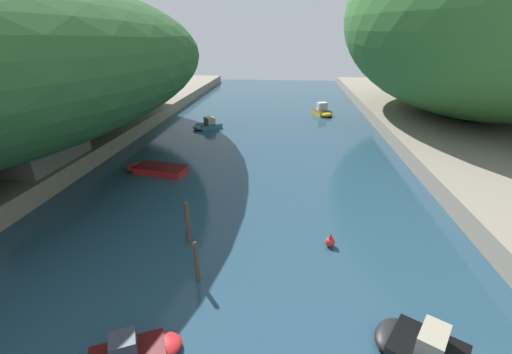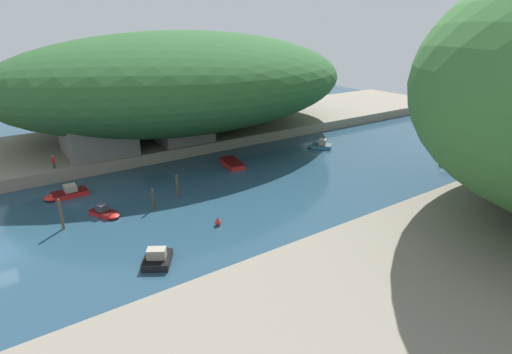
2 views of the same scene
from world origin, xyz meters
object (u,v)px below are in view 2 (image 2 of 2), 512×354
Objects in this scene: boathouse_shed at (181,123)px; channel_buoy_near at (218,222)px; person_on_quay at (53,161)px; boat_cabin_cruiser at (230,162)px; boat_navy_launch at (105,212)px; boat_yellow_tender at (158,257)px; waterfront_building at (96,127)px; boat_red_skiff at (66,193)px; boat_mid_channel at (448,160)px; boat_far_upstream at (320,145)px.

channel_buoy_near is at bearing -17.37° from boathouse_shed.
boat_cabin_cruiser is at bearing -11.72° from person_on_quay.
boathouse_shed is 2.24× the size of boat_navy_launch.
channel_buoy_near is (-2.74, 7.15, -0.09)m from boat_yellow_tender.
boathouse_shed reaches higher than channel_buoy_near.
waterfront_building reaches higher than boat_cabin_cruiser.
boat_red_skiff is at bearing -145.40° from channel_buoy_near.
boat_mid_channel is 4.95× the size of channel_buoy_near.
channel_buoy_near is at bearing 52.99° from boat_yellow_tender.
boat_navy_launch is at bearing -73.65° from person_on_quay.
boat_navy_launch is 0.62× the size of boat_cabin_cruiser.
boat_far_upstream is 15.71m from boat_cabin_cruiser.
boathouse_shed is (0.53, 12.20, -0.95)m from waterfront_building.
boat_mid_channel is (27.40, 27.53, -3.63)m from boathouse_shed.
boat_red_skiff is at bearing -97.97° from boat_navy_launch.
person_on_quay reaches higher than boat_yellow_tender.
channel_buoy_near is at bearing 168.01° from boat_far_upstream.
channel_buoy_near reaches higher than boat_cabin_cruiser.
boathouse_shed is at bearing 93.68° from boat_yellow_tender.
boat_navy_launch is at bearing -151.21° from boat_cabin_cruiser.
boat_yellow_tender is 7.66m from channel_buoy_near.
boat_far_upstream is at bearing 58.28° from boat_yellow_tender.
boat_yellow_tender reaches higher than boat_red_skiff.
boat_navy_launch is (16.80, -16.29, -3.83)m from boathouse_shed.
boat_cabin_cruiser is at bearing 53.72° from waterfront_building.
boat_yellow_tender reaches higher than boat_navy_launch.
boat_far_upstream is at bearing 163.10° from boat_navy_launch.
boathouse_shed is at bearing 113.12° from boat_cabin_cruiser.
boat_far_upstream is at bearing -94.76° from boat_red_skiff.
boat_yellow_tender is (17.57, -17.47, 0.10)m from boat_cabin_cruiser.
boat_yellow_tender is at bearing -28.33° from boathouse_shed.
boathouse_shed reaches higher than boat_yellow_tender.
boat_red_skiff is at bearing -83.86° from person_on_quay.
boat_cabin_cruiser is 18.07m from channel_buoy_near.
waterfront_building is 32.96m from boat_far_upstream.
boathouse_shed reaches higher than boat_navy_launch.
waterfront_building is 1.17× the size of boathouse_shed.
boat_far_upstream is at bearing 68.42° from waterfront_building.
person_on_quay reaches higher than boat_cabin_cruiser.
boat_yellow_tender is 24.96m from person_on_quay.
boat_red_skiff reaches higher than channel_buoy_near.
channel_buoy_near is (25.07, -7.84, -3.85)m from boathouse_shed.
channel_buoy_near is (25.61, 4.36, -4.80)m from waterfront_building.
boat_yellow_tender is (27.82, -15.00, -3.76)m from boathouse_shed.
person_on_quay reaches higher than boat_navy_launch.
waterfront_building is 2.26× the size of boat_mid_channel.
waterfront_building is 2.46× the size of boat_yellow_tender.
boat_cabin_cruiser is 3.54× the size of person_on_quay.
boat_yellow_tender is 4.55× the size of channel_buoy_near.
boat_red_skiff is at bearing 46.99° from boat_mid_channel.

